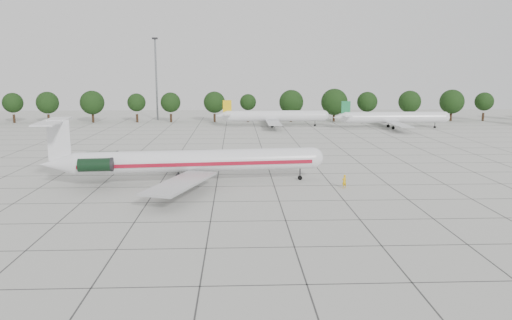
# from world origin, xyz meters

# --- Properties ---
(ground) EXTENTS (260.00, 260.00, 0.00)m
(ground) POSITION_xyz_m (0.00, 0.00, 0.00)
(ground) COLOR beige
(ground) RESTS_ON ground
(apron_joints) EXTENTS (170.00, 170.00, 0.02)m
(apron_joints) POSITION_xyz_m (0.00, 15.00, 0.01)
(apron_joints) COLOR #383838
(apron_joints) RESTS_ON ground
(main_airliner) EXTENTS (39.30, 30.78, 9.22)m
(main_airliner) POSITION_xyz_m (-12.83, 2.02, 3.26)
(main_airliner) COLOR silver
(main_airliner) RESTS_ON ground
(ground_crew) EXTENTS (0.80, 0.69, 1.85)m
(ground_crew) POSITION_xyz_m (9.38, -1.60, 0.92)
(ground_crew) COLOR #EFB50E
(ground_crew) RESTS_ON ground
(bg_airliner_c) EXTENTS (28.24, 27.20, 7.40)m
(bg_airliner_c) POSITION_xyz_m (5.63, 72.20, 2.91)
(bg_airliner_c) COLOR silver
(bg_airliner_c) RESTS_ON ground
(bg_airliner_d) EXTENTS (28.24, 27.20, 7.40)m
(bg_airliner_d) POSITION_xyz_m (37.66, 66.52, 2.91)
(bg_airliner_d) COLOR silver
(bg_airliner_d) RESTS_ON ground
(tree_line) EXTENTS (249.86, 8.44, 10.22)m
(tree_line) POSITION_xyz_m (-11.68, 85.00, 5.98)
(tree_line) COLOR #332114
(tree_line) RESTS_ON ground
(floodlight_mast) EXTENTS (1.60, 1.60, 25.45)m
(floodlight_mast) POSITION_xyz_m (-30.00, 92.00, 14.28)
(floodlight_mast) COLOR slate
(floodlight_mast) RESTS_ON ground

